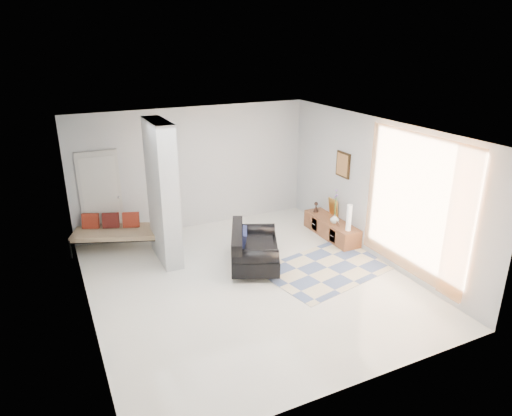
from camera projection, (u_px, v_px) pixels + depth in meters
name	position (u px, v px, depth m)	size (l,w,h in m)	color
floor	(249.00, 282.00, 8.39)	(6.00, 6.00, 0.00)	white
ceiling	(248.00, 130.00, 7.40)	(6.00, 6.00, 0.00)	white
wall_back	(194.00, 169.00, 10.43)	(6.00, 6.00, 0.00)	silver
wall_front	(355.00, 293.00, 5.36)	(6.00, 6.00, 0.00)	silver
wall_left	(81.00, 239.00, 6.78)	(6.00, 6.00, 0.00)	silver
wall_right	(375.00, 189.00, 9.00)	(6.00, 6.00, 0.00)	silver
partition_column	(163.00, 193.00, 8.80)	(0.35, 1.20, 2.80)	#B7BDBF
hallway_door	(101.00, 198.00, 9.68)	(0.85, 0.06, 2.04)	beige
curtain	(415.00, 206.00, 7.98)	(2.55, 2.55, 0.00)	#F2943F
wall_art	(343.00, 165.00, 9.80)	(0.04, 0.45, 0.55)	#33200E
media_console	(331.00, 228.00, 10.23)	(0.45, 1.62, 0.80)	brown
loveseat	(252.00, 249.00, 8.87)	(1.41, 1.73, 0.76)	silver
daybed	(117.00, 231.00, 9.56)	(1.96, 1.36, 0.77)	black
area_rug	(327.00, 268.00, 8.88)	(2.44, 1.63, 0.01)	beige
cylinder_lamp	(349.00, 218.00, 9.52)	(0.10, 0.10, 0.57)	white
bronze_figurine	(316.00, 207.00, 10.59)	(0.12, 0.12, 0.24)	black
vase	(335.00, 219.00, 9.96)	(0.19, 0.19, 0.20)	white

